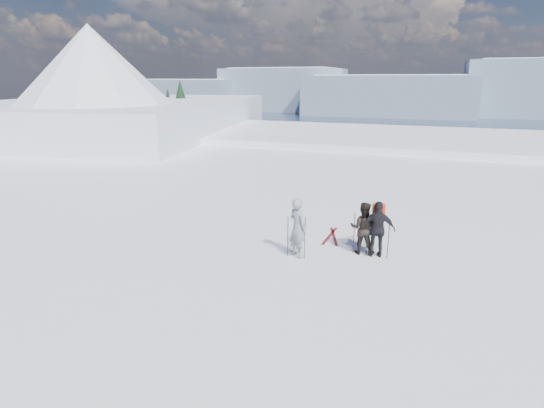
% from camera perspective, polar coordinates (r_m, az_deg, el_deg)
% --- Properties ---
extents(lake_basin, '(820.00, 820.00, 71.62)m').
position_cam_1_polar(lake_basin, '(39.87, 15.88, -1.07)').
color(lake_basin, white).
rests_on(lake_basin, ground).
extents(far_mountain_range, '(770.00, 110.00, 53.00)m').
position_cam_1_polar(far_mountain_range, '(463.81, 24.44, 13.55)').
color(far_mountain_range, slate).
rests_on(far_mountain_range, ground).
extents(near_ridge, '(31.37, 35.68, 25.62)m').
position_cam_1_polar(near_ridge, '(48.14, -17.26, 5.48)').
color(near_ridge, white).
rests_on(near_ridge, ground).
extents(skier_grey, '(0.78, 0.73, 1.80)m').
position_cam_1_polar(skier_grey, '(12.49, 3.47, -3.19)').
color(skier_grey, gray).
rests_on(skier_grey, ground).
extents(skier_dark, '(0.81, 0.65, 1.61)m').
position_cam_1_polar(skier_dark, '(13.01, 12.12, -3.18)').
color(skier_dark, black).
rests_on(skier_dark, ground).
extents(skier_pack, '(1.05, 0.57, 1.70)m').
position_cam_1_polar(skier_pack, '(12.86, 14.04, -3.32)').
color(skier_pack, black).
rests_on(skier_pack, ground).
extents(backpack, '(0.39, 0.26, 0.50)m').
position_cam_1_polar(backpack, '(12.78, 14.34, 1.70)').
color(backpack, red).
rests_on(backpack, skier_pack).
extents(ski_poles, '(2.83, 1.02, 1.29)m').
position_cam_1_polar(ski_poles, '(12.74, 9.78, -4.36)').
color(ski_poles, black).
rests_on(ski_poles, ground).
extents(skis_loose, '(0.62, 1.70, 0.03)m').
position_cam_1_polar(skis_loose, '(14.45, 8.06, -4.28)').
color(skis_loose, black).
rests_on(skis_loose, ground).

